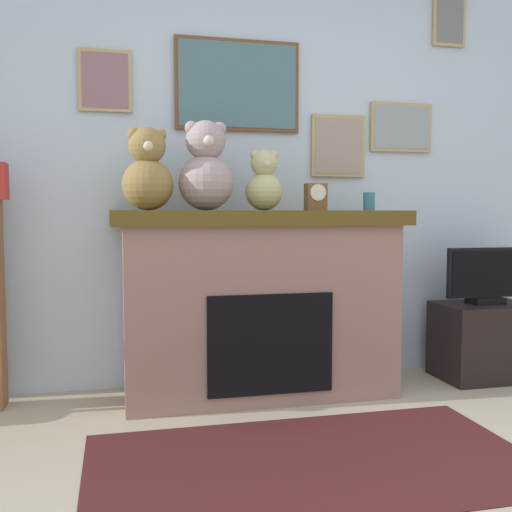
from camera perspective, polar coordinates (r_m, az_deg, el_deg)
The scene contains 10 objects.
back_wall at distance 3.68m, azimuth 2.05°, elevation 8.58°, with size 5.20×0.15×2.60m.
fireplace at distance 3.33m, azimuth 0.21°, elevation -4.45°, with size 1.60×0.62×1.04m.
tv_stand at distance 3.95m, azimuth 21.15°, elevation -7.64°, with size 0.57×0.40×0.47m, color black.
television at distance 3.89m, azimuth 21.32°, elevation -1.93°, with size 0.52×0.14×0.35m.
area_rug at distance 2.58m, azimuth 5.50°, elevation -19.12°, with size 1.84×1.01×0.01m, color #471B1B.
candle_jar at distance 3.48m, azimuth 10.84°, elevation 5.18°, with size 0.07×0.07×0.11m, color teal.
mantel_clock at distance 3.36m, azimuth 5.77°, elevation 5.70°, with size 0.11×0.09×0.15m.
teddy_bear_tan at distance 3.19m, azimuth -10.41°, elevation 7.87°, with size 0.27×0.27×0.44m.
teddy_bear_grey at distance 3.22m, azimuth -4.85°, elevation 8.25°, with size 0.30×0.30×0.48m.
teddy_bear_brown at distance 3.28m, azimuth 0.78°, elevation 7.03°, with size 0.21×0.21×0.33m.
Camera 1 is at (-0.97, -1.54, 1.02)m, focal length 41.48 mm.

